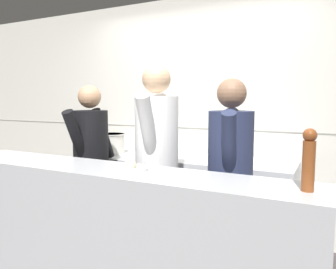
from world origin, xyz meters
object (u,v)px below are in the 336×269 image
Objects in this scene: chef_line at (230,176)px; oven_range at (138,192)px; stock_pot at (112,143)px; mixing_bowl_steel at (218,153)px; chef_head_cook at (91,161)px; pepper_mill at (309,159)px; chef_sous at (157,160)px; chefs_knife at (252,164)px; sauce_pot at (159,147)px; plated_dish_main at (131,167)px.

oven_range is at bearing 137.52° from chef_line.
stock_pot reaches higher than mixing_bowl_steel.
chef_line is (1.57, -0.66, -0.07)m from stock_pot.
chef_line is (1.36, -0.05, 0.01)m from chef_head_cook.
chef_head_cook is (-1.92, 0.60, -0.28)m from pepper_mill.
mixing_bowl_steel is at bearing 58.32° from chef_sous.
oven_range is 3.53× the size of stock_pot.
chef_head_cook is at bearing -158.54° from chefs_knife.
chef_line is (-0.03, -0.60, 0.02)m from chefs_knife.
sauce_pot is at bearing 140.87° from pepper_mill.
stock_pot is 0.60m from sauce_pot.
stock_pot is 0.76× the size of chefs_knife.
chef_sous reaches higher than chef_head_cook.
chef_sous is at bearing -110.78° from mixing_bowl_steel.
pepper_mill is at bearing -34.78° from oven_range.
chef_sous reaches higher than oven_range.
sauce_pot is (0.29, -0.02, 0.54)m from oven_range.
pepper_mill is at bearing -36.12° from chef_sous.
sauce_pot is at bearing 109.96° from plated_dish_main.
mixing_bowl_steel is 0.83m from chef_line.
plated_dish_main is 0.14× the size of chef_head_cook.
plated_dish_main is (-0.18, -1.31, 0.09)m from mixing_bowl_steel.
mixing_bowl_steel is 0.17× the size of chef_head_cook.
chefs_knife is 0.22× the size of chef_sous.
chef_sous is (0.94, -0.65, -0.00)m from stock_pot.
chefs_knife is at bearing -5.66° from sauce_pot.
chef_head_cook is (-0.84, 0.60, -0.13)m from plated_dish_main.
mixing_bowl_steel is 1.61m from pepper_mill.
mixing_bowl_steel is 0.71× the size of chefs_knife.
plated_dish_main is at bearing -97.80° from mixing_bowl_steel.
chef_head_cook is at bearing 144.43° from plated_dish_main.
chefs_knife is at bearing 114.91° from pepper_mill.
oven_range is 1.09m from chef_sous.
chefs_knife is at bearing 64.35° from plated_dish_main.
chefs_knife is 1.21× the size of pepper_mill.
chefs_knife is 0.89m from chef_sous.
stock_pot is at bearing 106.88° from chef_head_cook.
chef_sous reaches higher than stock_pot.
plated_dish_main is at bearing -49.10° from stock_pot.
oven_range is 1.05m from mixing_bowl_steel.
sauce_pot is 1.29× the size of plated_dish_main.
mixing_bowl_steel is at bearing 101.09° from chef_line.
chef_head_cook is at bearing -145.06° from mixing_bowl_steel.
sauce_pot is 0.64m from mixing_bowl_steel.
sauce_pot is 1.99m from pepper_mill.
pepper_mill reaches higher than plated_dish_main.
chefs_knife is (1.60, -0.06, -0.09)m from stock_pot.
chef_line reaches higher than sauce_pot.
stock_pot reaches higher than sauce_pot.
pepper_mill reaches higher than sauce_pot.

